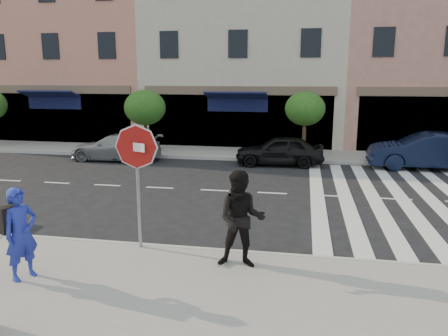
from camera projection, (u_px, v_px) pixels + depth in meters
ground at (184, 230)px, 11.34m from camera, size 120.00×120.00×0.00m
sidewalk_near at (127, 298)px, 7.71m from camera, size 60.00×4.50×0.15m
sidewalk_far at (243, 154)px, 21.90m from camera, size 60.00×3.00×0.15m
building_west_mid at (88, 27)px, 28.17m from camera, size 10.00×9.00×14.00m
building_centre at (249, 49)px, 26.63m from camera, size 11.00×9.00×11.00m
street_tree_wb at (145, 108)px, 22.13m from camera, size 2.10×2.10×3.06m
street_tree_c at (305, 109)px, 20.71m from camera, size 1.90×1.90×3.04m
stop_sign at (137, 160)px, 9.38m from camera, size 0.90×0.43×2.77m
photographer at (21, 234)px, 8.14m from camera, size 0.65×0.76×1.77m
walker at (241, 219)px, 8.62m from camera, size 1.01×0.82×1.97m
car_far_left at (116, 147)px, 20.52m from camera, size 4.28×1.80×1.23m
car_far_mid at (279, 150)px, 19.36m from camera, size 3.95×1.77×1.32m
car_far_right at (426, 151)px, 18.50m from camera, size 4.75×1.74×1.56m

